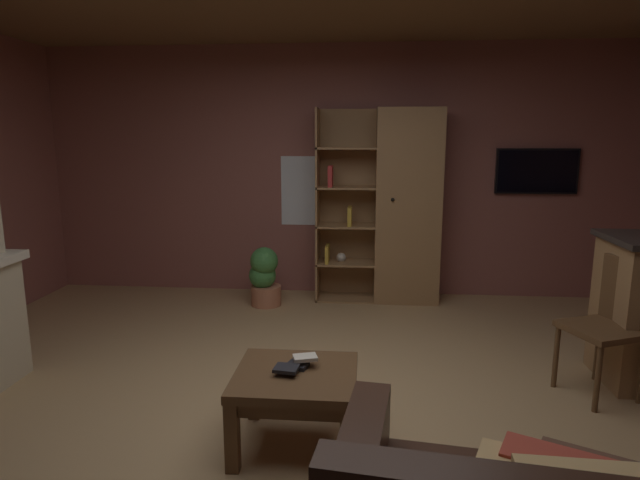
{
  "coord_description": "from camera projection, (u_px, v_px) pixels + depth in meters",
  "views": [
    {
      "loc": [
        0.29,
        -2.93,
        1.7
      ],
      "look_at": [
        0.0,
        0.4,
        1.05
      ],
      "focal_mm": 29.8,
      "sensor_mm": 36.0,
      "label": 1
    }
  ],
  "objects": [
    {
      "name": "floor",
      "position": [
        314.0,
        424.0,
        3.22
      ],
      "size": [
        6.34,
        5.56,
        0.02
      ],
      "primitive_type": "cube",
      "color": "tan",
      "rests_on": "ground"
    },
    {
      "name": "wall_back",
      "position": [
        339.0,
        172.0,
        5.71
      ],
      "size": [
        6.46,
        0.06,
        2.65
      ],
      "primitive_type": "cube",
      "color": "#8E544C",
      "rests_on": "ground"
    },
    {
      "name": "window_pane_back",
      "position": [
        315.0,
        191.0,
        5.74
      ],
      "size": [
        0.73,
        0.01,
        0.75
      ],
      "primitive_type": "cube",
      "color": "white"
    },
    {
      "name": "bookshelf_cabinet",
      "position": [
        399.0,
        208.0,
        5.46
      ],
      "size": [
        1.27,
        0.41,
        1.98
      ],
      "color": "#997047",
      "rests_on": "ground"
    },
    {
      "name": "coffee_table",
      "position": [
        296.0,
        387.0,
        2.92
      ],
      "size": [
        0.67,
        0.61,
        0.43
      ],
      "color": "brown",
      "rests_on": "ground"
    },
    {
      "name": "table_book_0",
      "position": [
        297.0,
        365.0,
        2.97
      ],
      "size": [
        0.14,
        0.12,
        0.02
      ],
      "primitive_type": "cube",
      "rotation": [
        0.0,
        0.0,
        -0.29
      ],
      "color": "black",
      "rests_on": "coffee_table"
    },
    {
      "name": "table_book_1",
      "position": [
        286.0,
        368.0,
        2.87
      ],
      "size": [
        0.14,
        0.12,
        0.02
      ],
      "primitive_type": "cube",
      "rotation": [
        0.0,
        0.0,
        -0.13
      ],
      "color": "black",
      "rests_on": "coffee_table"
    },
    {
      "name": "table_book_2",
      "position": [
        305.0,
        358.0,
        2.97
      ],
      "size": [
        0.15,
        0.12,
        0.02
      ],
      "primitive_type": "cube",
      "rotation": [
        0.0,
        0.0,
        0.3
      ],
      "color": "beige",
      "rests_on": "coffee_table"
    },
    {
      "name": "dining_chair",
      "position": [
        612.0,
        318.0,
        3.49
      ],
      "size": [
        0.55,
        0.55,
        0.92
      ],
      "color": "brown",
      "rests_on": "ground"
    },
    {
      "name": "potted_floor_plant",
      "position": [
        264.0,
        276.0,
        5.41
      ],
      "size": [
        0.33,
        0.31,
        0.61
      ],
      "color": "#B77051",
      "rests_on": "ground"
    },
    {
      "name": "wall_mounted_tv",
      "position": [
        537.0,
        171.0,
        5.47
      ],
      "size": [
        0.83,
        0.06,
        0.47
      ],
      "color": "black"
    }
  ]
}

